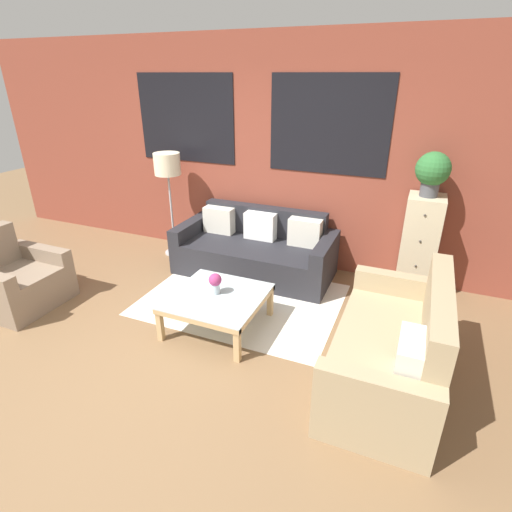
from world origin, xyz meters
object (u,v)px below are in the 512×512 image
armchair_corner (16,281)px  flower_vase (215,282)px  settee_vintage (393,351)px  coffee_table (217,300)px  couch_dark (256,251)px  potted_plant (433,171)px  drawer_cabinet (419,247)px  floor_lamp (168,169)px

armchair_corner → flower_vase: 2.27m
settee_vintage → coffee_table: bearing=174.8°
couch_dark → potted_plant: bearing=6.1°
potted_plant → drawer_cabinet: bearing=-90.0°
coffee_table → settee_vintage: bearing=-5.2°
potted_plant → couch_dark: bearing=-173.9°
floor_lamp → couch_dark: bearing=-3.9°
couch_dark → potted_plant: (1.89, 0.20, 1.14)m
settee_vintage → armchair_corner: 3.92m
floor_lamp → flower_vase: 2.07m
settee_vintage → potted_plant: (0.08, 1.65, 1.12)m
couch_dark → drawer_cabinet: bearing=6.1°
coffee_table → potted_plant: (1.76, 1.50, 1.12)m
settee_vintage → floor_lamp: size_ratio=1.17×
drawer_cabinet → flower_vase: (-1.79, -1.47, -0.09)m
flower_vase → potted_plant: bearing=39.4°
settee_vintage → coffee_table: size_ratio=1.86×
drawer_cabinet → potted_plant: (0.00, 0.00, 0.85)m
coffee_table → flower_vase: size_ratio=4.11×
armchair_corner → flower_vase: size_ratio=3.90×
settee_vintage → armchair_corner: size_ratio=1.96×
potted_plant → coffee_table: bearing=-139.5°
coffee_table → potted_plant: bearing=40.5°
floor_lamp → flower_vase: (1.39, -1.36, -0.71)m
potted_plant → flower_vase: (-1.79, -1.47, -0.94)m
couch_dark → armchair_corner: 2.73m
couch_dark → floor_lamp: floor_lamp is taller
settee_vintage → potted_plant: potted_plant is taller
settee_vintage → potted_plant: size_ratio=3.55×
potted_plant → flower_vase: size_ratio=2.15×
drawer_cabinet → potted_plant: bearing=90.0°
armchair_corner → potted_plant: bearing=26.0°
armchair_corner → coffee_table: armchair_corner is taller
armchair_corner → potted_plant: 4.59m
settee_vintage → potted_plant: bearing=87.1°
floor_lamp → potted_plant: (3.18, 0.11, 0.23)m
floor_lamp → drawer_cabinet: bearing=2.0°
armchair_corner → potted_plant: potted_plant is taller
settee_vintage → armchair_corner: (-3.91, -0.29, -0.03)m
flower_vase → drawer_cabinet: bearing=39.4°
potted_plant → flower_vase: potted_plant is taller
coffee_table → potted_plant: potted_plant is taller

